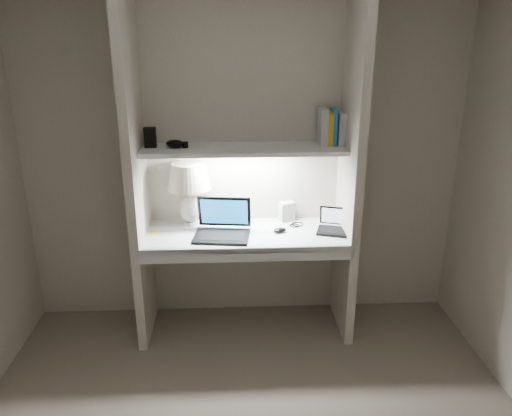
{
  "coord_description": "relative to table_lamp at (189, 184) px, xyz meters",
  "views": [
    {
      "loc": [
        -0.09,
        -2.05,
        2.12
      ],
      "look_at": [
        0.07,
        1.05,
        1.02
      ],
      "focal_mm": 35.0,
      "sensor_mm": 36.0,
      "label": 1
    }
  ],
  "objects": [
    {
      "name": "shelf",
      "position": [
        0.39,
        -0.09,
        0.27
      ],
      "size": [
        1.4,
        0.36,
        0.03
      ],
      "primitive_type": "cube",
      "color": "silver",
      "rests_on": "back_wall"
    },
    {
      "name": "laptop_netbook",
      "position": [
        1.04,
        -0.19,
        -0.27
      ],
      "size": [
        0.3,
        0.28,
        0.16
      ],
      "rotation": [
        0.0,
        0.0,
        -0.29
      ],
      "color": "black",
      "rests_on": "desk"
    },
    {
      "name": "strip_light",
      "position": [
        0.39,
        -0.09,
        0.24
      ],
      "size": [
        0.6,
        0.04,
        0.02
      ],
      "primitive_type": "cube",
      "color": "white",
      "rests_on": "shelf"
    },
    {
      "name": "shelf_box",
      "position": [
        -0.25,
        -0.06,
        0.35
      ],
      "size": [
        0.08,
        0.06,
        0.14
      ],
      "primitive_type": "cube",
      "rotation": [
        0.0,
        0.0,
        0.03
      ],
      "color": "black",
      "rests_on": "shelf"
    },
    {
      "name": "alcove_panel_left",
      "position": [
        -0.34,
        -0.18,
        0.17
      ],
      "size": [
        0.06,
        0.55,
        2.5
      ],
      "primitive_type": "cube",
      "color": "beige",
      "rests_on": "floor"
    },
    {
      "name": "table_lamp",
      "position": [
        0.0,
        0.0,
        0.0
      ],
      "size": [
        0.32,
        0.32,
        0.46
      ],
      "color": "white",
      "rests_on": "desk"
    },
    {
      "name": "back_wall",
      "position": [
        0.39,
        0.09,
        0.17
      ],
      "size": [
        3.2,
        0.01,
        2.5
      ],
      "primitive_type": "cube",
      "color": "beige",
      "rests_on": "floor"
    },
    {
      "name": "book_row",
      "position": [
        1.04,
        -0.02,
        0.4
      ],
      "size": [
        0.24,
        0.17,
        0.25
      ],
      "color": "silver",
      "rests_on": "shelf"
    },
    {
      "name": "shelf_gadget",
      "position": [
        -0.08,
        -0.08,
        0.31
      ],
      "size": [
        0.15,
        0.13,
        0.06
      ],
      "primitive_type": "ellipsoid",
      "rotation": [
        0.0,
        0.0,
        -0.34
      ],
      "color": "black",
      "rests_on": "shelf"
    },
    {
      "name": "speaker",
      "position": [
        0.72,
        0.04,
        -0.24
      ],
      "size": [
        0.12,
        0.11,
        0.15
      ],
      "primitive_type": "cube",
      "rotation": [
        0.0,
        0.0,
        0.36
      ],
      "color": "silver",
      "rests_on": "desk"
    },
    {
      "name": "desk_apron",
      "position": [
        0.39,
        -0.44,
        -0.36
      ],
      "size": [
        1.46,
        0.03,
        0.1
      ],
      "primitive_type": "cube",
      "color": "silver",
      "rests_on": "desk"
    },
    {
      "name": "laptop_main",
      "position": [
        0.24,
        -0.21,
        -0.26
      ],
      "size": [
        0.41,
        0.37,
        0.25
      ],
      "rotation": [
        0.0,
        0.0,
        -0.12
      ],
      "color": "black",
      "rests_on": "desk"
    },
    {
      "name": "alcove_panel_right",
      "position": [
        1.12,
        -0.18,
        0.17
      ],
      "size": [
        0.06,
        0.55,
        2.5
      ],
      "primitive_type": "cube",
      "color": "beige",
      "rests_on": "floor"
    },
    {
      "name": "desk",
      "position": [
        0.39,
        -0.18,
        -0.33
      ],
      "size": [
        1.4,
        0.55,
        0.04
      ],
      "primitive_type": "cube",
      "color": "white",
      "rests_on": "alcove_panel_left"
    },
    {
      "name": "cable_coil",
      "position": [
        0.79,
        -0.05,
        -0.31
      ],
      "size": [
        0.09,
        0.09,
        0.01
      ],
      "primitive_type": "torus",
      "rotation": [
        0.0,
        0.0,
        -0.02
      ],
      "color": "black",
      "rests_on": "desk"
    },
    {
      "name": "mouse",
      "position": [
        0.64,
        -0.2,
        -0.3
      ],
      "size": [
        0.11,
        0.09,
        0.03
      ],
      "primitive_type": "ellipsoid",
      "rotation": [
        0.0,
        0.0,
        0.36
      ],
      "color": "black",
      "rests_on": "desk"
    },
    {
      "name": "sticky_note",
      "position": [
        -0.25,
        -0.16,
        -0.31
      ],
      "size": [
        0.07,
        0.07,
        0.0
      ],
      "primitive_type": "cube",
      "rotation": [
        0.0,
        0.0,
        0.01
      ],
      "color": "yellow",
      "rests_on": "desk"
    }
  ]
}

